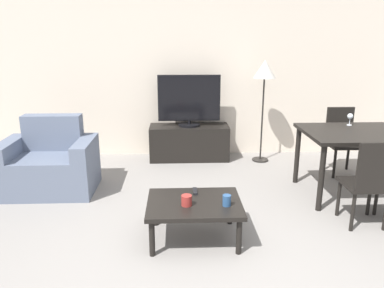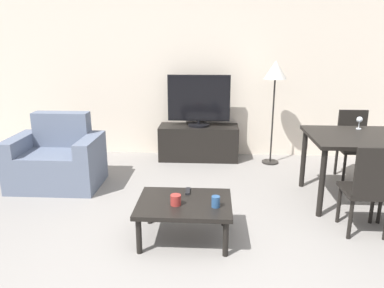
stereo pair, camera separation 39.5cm
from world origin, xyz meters
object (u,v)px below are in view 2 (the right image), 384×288
(floor_lamp, at_px, (275,76))
(wine_glass_left, at_px, (360,120))
(cup_white_near, at_px, (176,200))
(cup_colored_far, at_px, (216,202))
(remote_primary, at_px, (188,191))
(dining_chair_near, at_px, (369,187))
(coffee_table, at_px, (184,206))
(tv, at_px, (199,101))
(dining_table, at_px, (362,144))
(dining_chair_far, at_px, (353,142))
(armchair, at_px, (58,161))
(tv_stand, at_px, (199,142))

(floor_lamp, bearing_deg, wine_glass_left, -49.97)
(cup_white_near, relative_size, wine_glass_left, 0.65)
(cup_colored_far, bearing_deg, remote_primary, 130.43)
(dining_chair_near, bearing_deg, floor_lamp, 105.42)
(coffee_table, xyz_separation_m, wine_glass_left, (1.94, 1.24, 0.55))
(tv, xyz_separation_m, cup_white_near, (-0.11, -2.44, -0.48))
(dining_table, bearing_deg, dining_chair_near, -104.46)
(coffee_table, relative_size, dining_chair_far, 0.96)
(armchair, height_order, cup_colored_far, armchair)
(coffee_table, xyz_separation_m, remote_primary, (0.02, 0.22, 0.05))
(dining_table, xyz_separation_m, cup_white_near, (-1.95, -1.00, -0.26))
(floor_lamp, relative_size, wine_glass_left, 10.21)
(dining_chair_near, xyz_separation_m, cup_colored_far, (-1.40, -0.25, -0.07))
(coffee_table, height_order, dining_chair_near, dining_chair_near)
(cup_colored_far, xyz_separation_m, wine_glass_left, (1.66, 1.33, 0.46))
(tv_stand, height_order, dining_table, dining_table)
(coffee_table, xyz_separation_m, floor_lamp, (1.10, 2.23, 0.95))
(coffee_table, bearing_deg, dining_chair_near, 5.37)
(remote_primary, distance_m, cup_colored_far, 0.41)
(dining_chair_far, bearing_deg, cup_white_near, -140.35)
(coffee_table, height_order, cup_colored_far, cup_colored_far)
(tv, xyz_separation_m, coffee_table, (-0.03, -2.37, -0.57))
(floor_lamp, xyz_separation_m, cup_colored_far, (-0.82, -2.32, -0.86))
(tv, xyz_separation_m, wine_glass_left, (1.91, -1.13, -0.02))
(floor_lamp, bearing_deg, dining_chair_far, -28.28)
(dining_table, bearing_deg, tv_stand, 142.06)
(tv, relative_size, floor_lamp, 0.62)
(armchair, bearing_deg, coffee_table, -35.93)
(dining_chair_near, relative_size, wine_glass_left, 6.07)
(tv_stand, distance_m, floor_lamp, 1.48)
(tv_stand, distance_m, wine_glass_left, 2.30)
(tv_stand, distance_m, dining_chair_near, 2.77)
(remote_primary, relative_size, cup_white_near, 1.59)
(tv, height_order, dining_chair_far, tv)
(dining_chair_near, bearing_deg, coffee_table, -174.63)
(armchair, distance_m, dining_chair_far, 3.79)
(armchair, height_order, tv, tv)
(tv_stand, xyz_separation_m, cup_white_near, (-0.11, -2.44, 0.15))
(dining_chair_near, height_order, wine_glass_left, wine_glass_left)
(remote_primary, bearing_deg, cup_colored_far, -49.57)
(dining_chair_near, xyz_separation_m, cup_white_near, (-1.75, -0.23, -0.07))
(remote_primary, xyz_separation_m, wine_glass_left, (1.92, 1.02, 0.50))
(armchair, bearing_deg, floor_lamp, 20.06)
(tv, xyz_separation_m, cup_colored_far, (0.25, -2.46, -0.48))
(dining_table, relative_size, cup_white_near, 12.11)
(dining_chair_near, height_order, remote_primary, dining_chair_near)
(coffee_table, relative_size, remote_primary, 5.67)
(dining_chair_far, xyz_separation_m, remote_primary, (-2.06, -1.49, -0.11))
(floor_lamp, bearing_deg, cup_white_near, -117.04)
(remote_primary, xyz_separation_m, cup_white_near, (-0.09, -0.29, 0.04))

